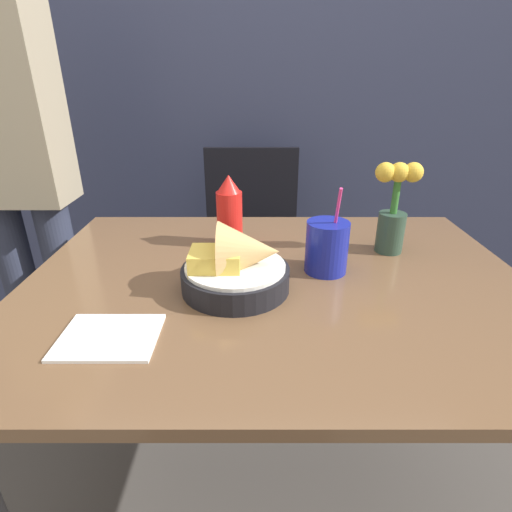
% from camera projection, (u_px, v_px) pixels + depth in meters
% --- Properties ---
extents(ground_plane, '(12.00, 12.00, 0.00)m').
position_uv_depth(ground_plane, '(271.00, 502.00, 1.20)').
color(ground_plane, '#4C4742').
extents(wall_window, '(7.00, 0.06, 2.60)m').
position_uv_depth(wall_window, '(266.00, 43.00, 1.75)').
color(wall_window, '#2D334C').
rests_on(wall_window, ground_plane).
extents(dining_table, '(1.11, 0.83, 0.76)m').
position_uv_depth(dining_table, '(275.00, 319.00, 0.93)').
color(dining_table, brown).
rests_on(dining_table, ground_plane).
extents(chair_far_window, '(0.40, 0.40, 0.89)m').
position_uv_depth(chair_far_window, '(251.00, 236.00, 1.73)').
color(chair_far_window, black).
rests_on(chair_far_window, ground_plane).
extents(food_basket, '(0.22, 0.22, 0.15)m').
position_uv_depth(food_basket, '(238.00, 266.00, 0.82)').
color(food_basket, black).
rests_on(food_basket, dining_table).
extents(ketchup_bottle, '(0.07, 0.07, 0.19)m').
position_uv_depth(ketchup_bottle, '(229.00, 212.00, 1.02)').
color(ketchup_bottle, red).
rests_on(ketchup_bottle, dining_table).
extents(drink_cup, '(0.10, 0.10, 0.20)m').
position_uv_depth(drink_cup, '(326.00, 249.00, 0.89)').
color(drink_cup, '#192399').
rests_on(drink_cup, dining_table).
extents(flower_vase, '(0.11, 0.07, 0.23)m').
position_uv_depth(flower_vase, '(393.00, 209.00, 0.97)').
color(flower_vase, '#2D4738').
rests_on(flower_vase, dining_table).
extents(napkin, '(0.17, 0.13, 0.01)m').
position_uv_depth(napkin, '(109.00, 337.00, 0.68)').
color(napkin, white).
rests_on(napkin, dining_table).
extents(person_standing, '(0.32, 0.18, 1.65)m').
position_uv_depth(person_standing, '(10.00, 154.00, 1.22)').
color(person_standing, '#2D3347').
rests_on(person_standing, ground_plane).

